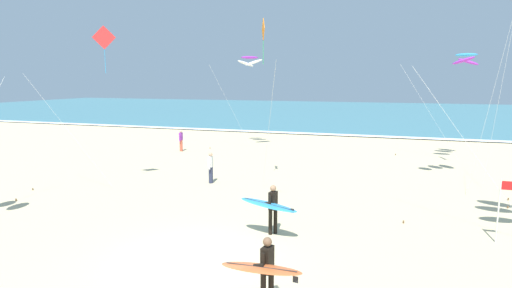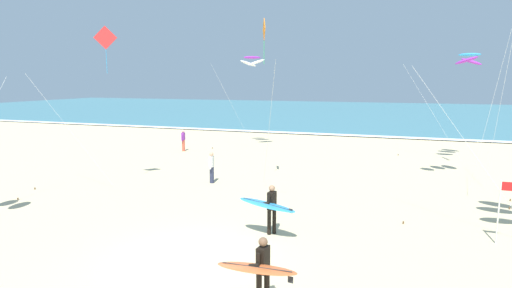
% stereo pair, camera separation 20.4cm
% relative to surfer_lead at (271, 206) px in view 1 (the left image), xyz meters
% --- Properties ---
extents(ground_plane, '(160.00, 160.00, 0.00)m').
position_rel_surfer_lead_xyz_m(ground_plane, '(-1.63, -2.65, -1.05)').
color(ground_plane, beige).
extents(ocean_water, '(160.00, 60.00, 0.08)m').
position_rel_surfer_lead_xyz_m(ocean_water, '(-1.63, 55.97, -1.01)').
color(ocean_water, teal).
rests_on(ocean_water, ground).
extents(shoreline_foam, '(160.00, 1.28, 0.01)m').
position_rel_surfer_lead_xyz_m(shoreline_foam, '(-1.63, 26.27, -0.96)').
color(shoreline_foam, white).
rests_on(shoreline_foam, ocean_water).
extents(surfer_lead, '(2.09, 1.08, 1.71)m').
position_rel_surfer_lead_xyz_m(surfer_lead, '(0.00, 0.00, 0.00)').
color(surfer_lead, black).
rests_on(surfer_lead, ground).
extents(surfer_trailing, '(2.00, 1.01, 1.71)m').
position_rel_surfer_lead_xyz_m(surfer_trailing, '(1.16, -4.45, -0.01)').
color(surfer_trailing, black).
rests_on(surfer_trailing, ground).
extents(kite_diamond_scarlet_mid, '(3.82, 1.83, 7.66)m').
position_rel_surfer_lead_xyz_m(kite_diamond_scarlet_mid, '(-9.19, 3.45, 5.75)').
color(kite_diamond_scarlet_mid, red).
rests_on(kite_diamond_scarlet_mid, ground).
extents(kite_arc_cobalt_far, '(4.83, 2.91, 6.83)m').
position_rel_surfer_lead_xyz_m(kite_arc_cobalt_far, '(7.84, 16.04, 5.42)').
color(kite_arc_cobalt_far, purple).
rests_on(kite_arc_cobalt_far, ground).
extents(kite_arc_violet_high, '(3.94, 3.41, 6.99)m').
position_rel_surfer_lead_xyz_m(kite_arc_violet_high, '(-6.86, 17.43, 5.56)').
color(kite_arc_violet_high, white).
rests_on(kite_arc_violet_high, ground).
extents(kite_diamond_amber_distant, '(2.09, 4.81, 8.05)m').
position_rel_surfer_lead_xyz_m(kite_diamond_amber_distant, '(-2.16, 6.04, 6.10)').
color(kite_diamond_amber_distant, orange).
rests_on(kite_diamond_amber_distant, ground).
extents(bystander_white_top, '(0.22, 0.50, 1.59)m').
position_rel_surfer_lead_xyz_m(bystander_white_top, '(-4.90, 5.89, -0.23)').
color(bystander_white_top, '#2D334C').
rests_on(bystander_white_top, ground).
extents(bystander_purple_top, '(0.22, 0.50, 1.59)m').
position_rel_surfer_lead_xyz_m(bystander_purple_top, '(-10.95, 13.84, -0.23)').
color(bystander_purple_top, '#D8593F').
rests_on(bystander_purple_top, ground).
extents(lifeguard_flag, '(0.45, 0.05, 2.10)m').
position_rel_surfer_lead_xyz_m(lifeguard_flag, '(7.11, 1.74, 0.22)').
color(lifeguard_flag, silver).
rests_on(lifeguard_flag, ground).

